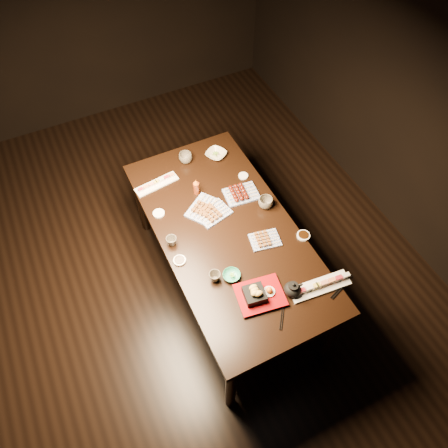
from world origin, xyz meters
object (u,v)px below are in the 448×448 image
(yakitori_plate_right, at_px, (265,238))
(edamame_bowl_green, at_px, (232,276))
(dining_table, at_px, (227,260))
(teacup_far_left, at_px, (172,241))
(teacup_near_left, at_px, (215,277))
(condiment_bottle, at_px, (196,187))
(tempura_tray, at_px, (260,292))
(teapot, at_px, (293,288))
(teacup_far_right, at_px, (186,158))
(edamame_bowl_cream, at_px, (216,154))
(sushi_platter_near, at_px, (320,285))
(yakitori_plate_center, at_px, (213,211))
(yakitori_plate_left, at_px, (204,207))
(teacup_mid_right, at_px, (266,203))
(sushi_platter_far, at_px, (156,183))

(yakitori_plate_right, relative_size, edamame_bowl_green, 1.75)
(dining_table, distance_m, teacup_far_left, 0.56)
(teacup_near_left, distance_m, condiment_bottle, 0.74)
(tempura_tray, bearing_deg, condiment_bottle, 99.51)
(tempura_tray, bearing_deg, teapot, -9.53)
(yakitori_plate_right, relative_size, teacup_far_right, 1.94)
(teacup_far_left, bearing_deg, teapot, -51.41)
(condiment_bottle, bearing_deg, edamame_bowl_cream, 43.77)
(teacup_far_right, bearing_deg, condiment_bottle, -99.43)
(tempura_tray, height_order, teapot, same)
(sushi_platter_near, relative_size, tempura_tray, 1.37)
(teacup_far_left, relative_size, teacup_far_right, 0.70)
(yakitori_plate_center, distance_m, teapot, 0.79)
(teacup_far_left, bearing_deg, yakitori_plate_right, -23.62)
(teacup_far_right, bearing_deg, yakitori_plate_center, -93.03)
(yakitori_plate_center, distance_m, yakitori_plate_right, 0.42)
(tempura_tray, height_order, teacup_far_left, tempura_tray)
(yakitori_plate_center, height_order, yakitori_plate_right, yakitori_plate_center)
(dining_table, relative_size, sushi_platter_near, 4.56)
(edamame_bowl_green, xyz_separation_m, teacup_far_right, (0.14, 1.07, 0.02))
(yakitori_plate_left, bearing_deg, yakitori_plate_center, -91.82)
(teacup_mid_right, bearing_deg, tempura_tray, -121.95)
(teacup_far_right, bearing_deg, teapot, -83.82)
(teapot, bearing_deg, sushi_platter_far, 111.12)
(teacup_mid_right, distance_m, teacup_far_right, 0.74)
(yakitori_plate_left, distance_m, condiment_bottle, 0.17)
(yakitori_plate_center, relative_size, teacup_far_right, 2.26)
(teapot, bearing_deg, teacup_near_left, 144.42)
(teacup_near_left, bearing_deg, yakitori_plate_right, 15.78)
(dining_table, bearing_deg, yakitori_plate_center, 87.24)
(teacup_near_left, distance_m, teacup_mid_right, 0.69)
(edamame_bowl_green, bearing_deg, yakitori_plate_left, 83.19)
(yakitori_plate_right, bearing_deg, teacup_near_left, -153.30)
(yakitori_plate_center, distance_m, tempura_tray, 0.71)
(edamame_bowl_green, xyz_separation_m, teapot, (0.29, -0.26, 0.04))
(tempura_tray, height_order, teacup_mid_right, tempura_tray)
(sushi_platter_near, height_order, teapot, teapot)
(dining_table, distance_m, sushi_platter_far, 0.78)
(teacup_mid_right, bearing_deg, condiment_bottle, 139.39)
(yakitori_plate_left, xyz_separation_m, teapot, (0.22, -0.84, 0.02))
(sushi_platter_far, distance_m, teacup_mid_right, 0.82)
(dining_table, height_order, condiment_bottle, condiment_bottle)
(dining_table, bearing_deg, teapot, -85.97)
(sushi_platter_near, relative_size, teacup_far_left, 5.52)
(yakitori_plate_right, distance_m, edamame_bowl_green, 0.36)
(teacup_mid_right, height_order, teapot, teapot)
(teacup_near_left, bearing_deg, teapot, -36.95)
(teacup_near_left, bearing_deg, teacup_far_right, 76.76)
(teacup_mid_right, distance_m, condiment_bottle, 0.51)
(sushi_platter_far, xyz_separation_m, teacup_mid_right, (0.62, -0.53, 0.02))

